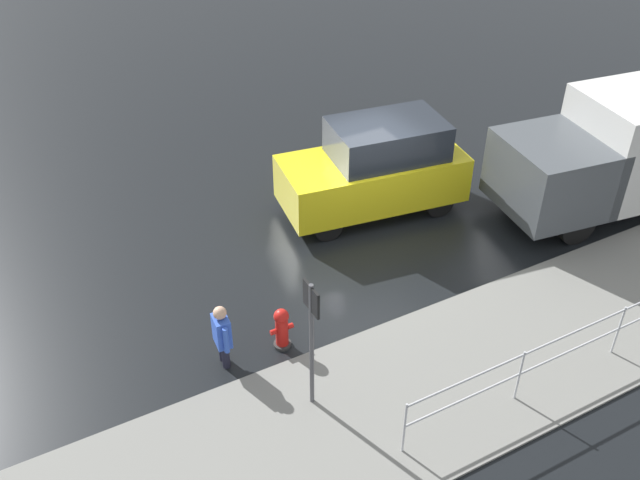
% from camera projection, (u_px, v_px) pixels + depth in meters
% --- Properties ---
extents(ground_plane, '(60.00, 60.00, 0.00)m').
position_uv_depth(ground_plane, '(360.00, 234.00, 14.96)').
color(ground_plane, black).
extents(kerb_strip, '(24.00, 3.20, 0.04)m').
position_uv_depth(kerb_strip, '(490.00, 360.00, 11.96)').
color(kerb_strip, slate).
rests_on(kerb_strip, ground).
extents(moving_hatchback, '(4.10, 2.24, 2.06)m').
position_uv_depth(moving_hatchback, '(376.00, 168.00, 15.16)').
color(moving_hatchback, yellow).
rests_on(moving_hatchback, ground).
extents(delivery_truck, '(5.61, 2.82, 2.60)m').
position_uv_depth(delivery_truck, '(628.00, 149.00, 15.12)').
color(delivery_truck, '#474C51').
rests_on(delivery_truck, ground).
extents(fire_hydrant, '(0.42, 0.31, 0.80)m').
position_uv_depth(fire_hydrant, '(282.00, 328.00, 12.04)').
color(fire_hydrant, red).
rests_on(fire_hydrant, ground).
extents(pedestrian, '(0.27, 0.57, 1.22)m').
position_uv_depth(pedestrian, '(222.00, 333.00, 11.54)').
color(pedestrian, blue).
rests_on(pedestrian, ground).
extents(metal_railing, '(6.42, 0.04, 1.05)m').
position_uv_depth(metal_railing, '(573.00, 344.00, 11.27)').
color(metal_railing, '#B7BABF').
rests_on(metal_railing, ground).
extents(sign_post, '(0.07, 0.44, 2.40)m').
position_uv_depth(sign_post, '(311.00, 329.00, 10.31)').
color(sign_post, '#4C4C51').
rests_on(sign_post, ground).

